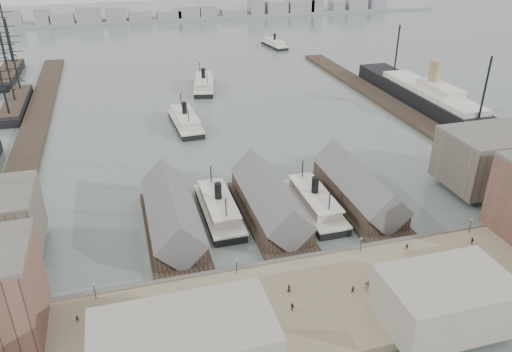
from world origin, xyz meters
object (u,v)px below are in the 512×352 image
object	(u,v)px
horse_cart_left	(124,313)
horse_cart_center	(229,308)
ocean_steamer	(431,99)
ferry_docked_west	(219,208)
horse_cart_right	(380,284)

from	to	relation	value
horse_cart_left	horse_cart_center	distance (m)	20.75
horse_cart_center	ocean_steamer	bearing A→B (deg)	-44.71
ferry_docked_west	horse_cart_center	xyz separation A→B (m)	(-6.31, -39.40, 0.34)
ocean_steamer	horse_cart_center	world-z (taller)	ocean_steamer
horse_cart_center	horse_cart_right	bearing A→B (deg)	-89.68
horse_cart_left	horse_cart_center	xyz separation A→B (m)	(20.32, -4.18, -0.01)
ocean_steamer	horse_cart_center	size ratio (longest dim) A/B	21.34
ocean_steamer	horse_cart_left	bearing A→B (deg)	-143.92
horse_cart_left	horse_cart_right	world-z (taller)	horse_cart_left
horse_cart_center	horse_cart_right	size ratio (longest dim) A/B	1.02
horse_cart_left	ferry_docked_west	bearing A→B (deg)	4.98
ferry_docked_west	horse_cart_left	world-z (taller)	ferry_docked_west
ferry_docked_west	horse_cart_right	bearing A→B (deg)	-57.47
ocean_steamer	horse_cart_left	size ratio (longest dim) A/B	23.85
ocean_steamer	horse_cart_right	size ratio (longest dim) A/B	21.87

